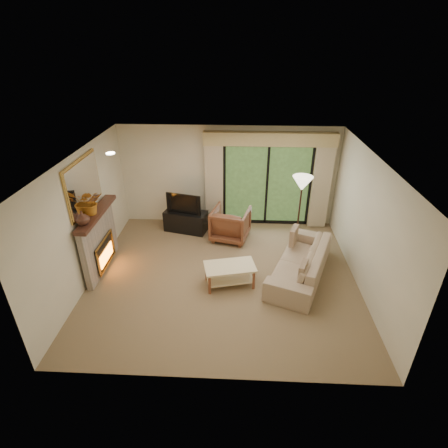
{
  "coord_description": "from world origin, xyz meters",
  "views": [
    {
      "loc": [
        0.31,
        -5.95,
        4.49
      ],
      "look_at": [
        0.0,
        0.3,
        1.1
      ],
      "focal_mm": 28.0,
      "sensor_mm": 36.0,
      "label": 1
    }
  ],
  "objects_px": {
    "sofa": "(301,262)",
    "coffee_table": "(230,275)",
    "armchair": "(230,224)",
    "media_console": "(186,221)"
  },
  "relations": [
    {
      "from": "sofa",
      "to": "coffee_table",
      "type": "xyz_separation_m",
      "value": [
        -1.46,
        -0.38,
        -0.11
      ]
    },
    {
      "from": "sofa",
      "to": "coffee_table",
      "type": "height_order",
      "value": "sofa"
    },
    {
      "from": "media_console",
      "to": "coffee_table",
      "type": "height_order",
      "value": "media_console"
    },
    {
      "from": "armchair",
      "to": "media_console",
      "type": "bearing_deg",
      "value": -3.49
    },
    {
      "from": "media_console",
      "to": "sofa",
      "type": "xyz_separation_m",
      "value": [
        2.67,
        -1.81,
        0.07
      ]
    },
    {
      "from": "armchair",
      "to": "sofa",
      "type": "height_order",
      "value": "armchair"
    },
    {
      "from": "media_console",
      "to": "sofa",
      "type": "height_order",
      "value": "sofa"
    },
    {
      "from": "armchair",
      "to": "sofa",
      "type": "distance_m",
      "value": 2.1
    },
    {
      "from": "sofa",
      "to": "armchair",
      "type": "bearing_deg",
      "value": -112.61
    },
    {
      "from": "coffee_table",
      "to": "sofa",
      "type": "bearing_deg",
      "value": 1.77
    }
  ]
}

